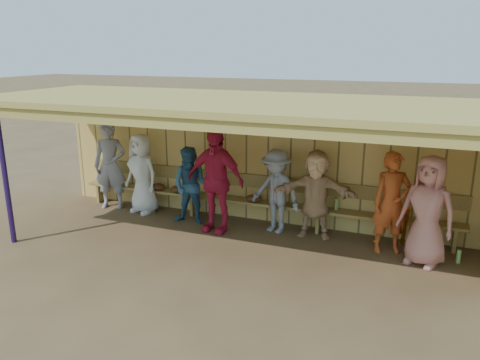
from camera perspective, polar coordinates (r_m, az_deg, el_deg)
name	(u,v)px	position (r m, az deg, el deg)	size (l,w,h in m)	color
ground	(233,242)	(8.31, -0.89, -7.60)	(90.00, 90.00, 0.00)	brown
player_a	(110,165)	(10.19, -15.54, 1.72)	(0.68, 0.44, 1.86)	gray
player_b	(142,174)	(9.77, -11.85, 0.78)	(0.81, 0.53, 1.66)	white
player_c	(191,186)	(9.00, -5.99, -0.71)	(0.73, 0.57, 1.51)	#2D5B7C
player_d	(215,180)	(8.54, -3.04, -0.03)	(1.14, 0.48, 1.95)	#C92040
player_e	(276,191)	(8.55, 4.42, -1.38)	(1.01, 0.58, 1.56)	gray
player_f	(316,194)	(8.41, 9.19, -1.70)	(1.48, 0.47, 1.60)	#E2B27F
player_g	(391,203)	(8.05, 17.98, -2.67)	(0.62, 0.41, 1.71)	#B94A1D
player_h	(427,211)	(7.77, 21.89, -3.53)	(0.86, 0.56, 1.76)	tan
dugout_structure	(267,142)	(8.29, 3.36, 4.61)	(8.80, 3.20, 2.50)	#DEB75E
bench	(254,196)	(9.10, 1.77, -1.96)	(7.60, 0.34, 0.93)	#9D8343
dugout_equipment	(231,197)	(9.14, -1.05, -2.11)	(5.93, 0.62, 0.80)	orange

